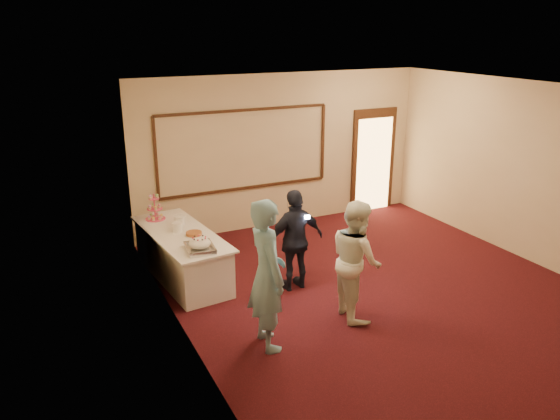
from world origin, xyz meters
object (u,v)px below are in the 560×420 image
at_px(plate_stack_b, 180,220).
at_px(tart, 194,234).
at_px(buffet_table, 182,255).
at_px(man, 267,275).
at_px(cupcake_stand, 155,209).
at_px(plate_stack_a, 177,227).
at_px(woman, 356,259).
at_px(guest, 295,240).
at_px(pavlova_tray, 200,245).

distance_m(plate_stack_b, tart, 0.57).
distance_m(buffet_table, man, 2.46).
xyz_separation_m(cupcake_stand, plate_stack_a, (0.18, -0.73, -0.10)).
distance_m(plate_stack_a, tart, 0.34).
relative_size(tart, woman, 0.17).
height_order(man, woman, man).
bearing_deg(cupcake_stand, guest, -48.50).
height_order(buffet_table, plate_stack_a, plate_stack_a).
height_order(pavlova_tray, man, man).
height_order(plate_stack_a, tart, plate_stack_a).
bearing_deg(plate_stack_b, pavlova_tray, -91.98).
distance_m(buffet_table, cupcake_stand, 0.99).
bearing_deg(woman, plate_stack_a, 49.58).
xyz_separation_m(pavlova_tray, plate_stack_b, (0.04, 1.17, -0.01)).
xyz_separation_m(buffet_table, tart, (0.15, -0.22, 0.41)).
relative_size(buffet_table, plate_stack_a, 13.25).
bearing_deg(pavlova_tray, woman, -37.39).
height_order(cupcake_stand, guest, guest).
relative_size(plate_stack_b, guest, 0.12).
distance_m(plate_stack_a, guest, 1.88).
height_order(cupcake_stand, plate_stack_a, cupcake_stand).
distance_m(buffet_table, tart, 0.49).
bearing_deg(woman, guest, 28.55).
height_order(cupcake_stand, man, man).
distance_m(buffet_table, guest, 1.87).
xyz_separation_m(plate_stack_a, plate_stack_b, (0.12, 0.28, 0.00)).
bearing_deg(guest, tart, -36.34).
bearing_deg(plate_stack_b, cupcake_stand, 124.00).
bearing_deg(tart, man, -82.69).
distance_m(tart, woman, 2.58).
bearing_deg(buffet_table, cupcake_stand, 104.48).
relative_size(pavlova_tray, woman, 0.35).
height_order(pavlova_tray, plate_stack_b, pavlova_tray).
relative_size(buffet_table, tart, 8.28).
distance_m(pavlova_tray, woman, 2.23).
bearing_deg(plate_stack_a, woman, -50.45).
distance_m(woman, guest, 1.15).
bearing_deg(plate_stack_a, buffet_table, -67.10).
distance_m(man, guest, 1.64).
bearing_deg(pavlova_tray, buffet_table, 93.69).
bearing_deg(tart, buffet_table, 124.71).
bearing_deg(cupcake_stand, pavlova_tray, -80.95).
bearing_deg(plate_stack_b, man, -83.01).
distance_m(plate_stack_a, woman, 2.91).
xyz_separation_m(buffet_table, woman, (1.82, -2.18, 0.44)).
relative_size(cupcake_stand, plate_stack_a, 2.72).
distance_m(cupcake_stand, guest, 2.52).
xyz_separation_m(tart, guest, (1.31, -0.87, -0.01)).
bearing_deg(guest, woman, 105.92).
distance_m(plate_stack_b, man, 2.72).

